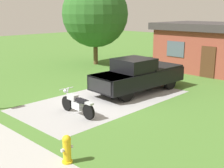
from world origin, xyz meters
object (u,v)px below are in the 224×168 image
(motorcycle, at_px, (77,104))
(pickup_truck, at_px, (139,75))
(fire_hydrant, at_px, (67,149))
(shade_tree, at_px, (95,14))

(motorcycle, bearing_deg, pickup_truck, 95.17)
(pickup_truck, bearing_deg, motorcycle, -84.83)
(pickup_truck, height_order, fire_hydrant, pickup_truck)
(motorcycle, xyz_separation_m, fire_hydrant, (3.00, -2.86, -0.05))
(pickup_truck, bearing_deg, shade_tree, 152.42)
(fire_hydrant, bearing_deg, shade_tree, 134.06)
(pickup_truck, distance_m, shade_tree, 9.58)
(shade_tree, bearing_deg, pickup_truck, -27.58)
(motorcycle, bearing_deg, fire_hydrant, -43.60)
(motorcycle, relative_size, pickup_truck, 0.39)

